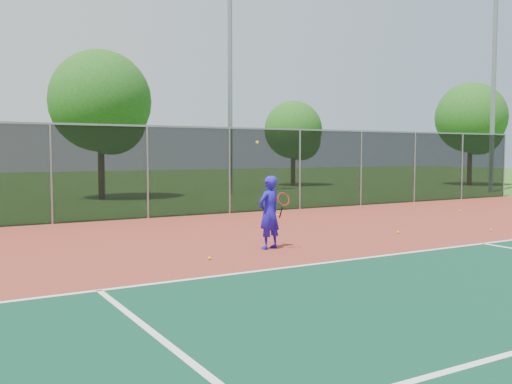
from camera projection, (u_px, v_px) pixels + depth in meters
court_apron at (459, 259)px, 11.49m from camera, size 30.00×20.00×0.02m
fence_back at (229, 170)px, 20.00m from camera, size 30.00×0.06×3.03m
tennis_player at (269, 212)px, 12.65m from camera, size 0.68×0.68×2.40m
practice_ball_0 at (278, 215)px, 19.11m from camera, size 0.07×0.07×0.07m
practice_ball_1 at (460, 211)px, 20.47m from camera, size 0.07×0.07×0.07m
practice_ball_2 at (209, 258)px, 11.38m from camera, size 0.07×0.07×0.07m
practice_ball_6 at (491, 230)px, 15.49m from camera, size 0.07×0.07×0.07m
practice_ball_7 at (398, 232)px, 15.08m from camera, size 0.07×0.07×0.07m
floodlight_n at (230, 54)px, 29.15m from camera, size 0.90×0.40×12.80m
floodlight_ne at (494, 58)px, 30.37m from camera, size 0.90×0.40×12.80m
tree_back_left at (103, 106)px, 26.21m from camera, size 4.68×4.68×6.87m
tree_back_mid at (295, 132)px, 36.83m from camera, size 3.74×3.74×5.49m
tree_back_right at (473, 121)px, 37.21m from camera, size 4.58×4.58×6.72m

